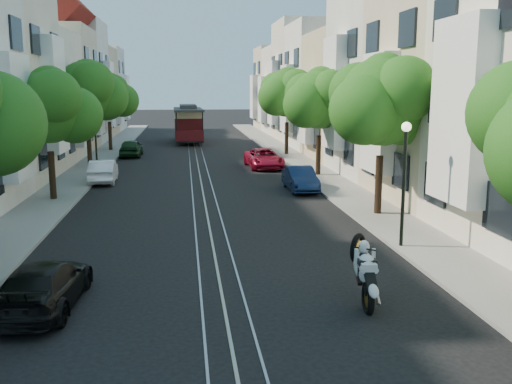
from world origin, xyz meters
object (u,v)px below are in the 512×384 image
object	(u,v)px
cable_car	(188,122)
parked_car_w_mid	(103,171)
tree_w_c	(87,92)
sportbike_rider	(364,269)
parked_car_w_near	(44,285)
tree_w_b	(49,109)
tree_e_b	(383,103)
lamp_east	(405,166)
lamp_west	(95,130)
tree_e_c	(321,101)
parked_car_w_far	(131,148)
tree_w_d	(109,97)
parked_car_e_far	(264,158)
parked_car_e_mid	(300,179)
tree_e_d	(288,94)

from	to	relation	value
cable_car	parked_car_w_mid	distance (m)	24.41
tree_w_c	sportbike_rider	xyz separation A→B (m)	(10.63, -25.67, -4.13)
parked_car_w_mid	parked_car_w_near	bearing A→B (deg)	91.01
tree_w_b	tree_w_c	xyz separation A→B (m)	(0.00, 11.00, 0.67)
sportbike_rider	parked_car_w_near	xyz separation A→B (m)	(-7.89, 0.73, -0.34)
tree_e_b	lamp_east	bearing A→B (deg)	-100.93
lamp_west	tree_e_c	bearing A→B (deg)	-8.49
tree_w_b	lamp_east	distance (m)	16.81
parked_car_w_far	lamp_west	bearing A→B (deg)	83.71
tree_e_b	tree_w_d	size ratio (longest dim) A/B	1.03
tree_e_c	tree_w_c	distance (m)	15.25
tree_w_d	parked_car_w_near	world-z (taller)	tree_w_d
tree_e_b	parked_car_e_far	world-z (taller)	tree_e_b
tree_w_b	parked_car_w_far	bearing A→B (deg)	83.35
lamp_east	parked_car_e_far	size ratio (longest dim) A/B	0.89
lamp_east	parked_car_e_mid	xyz separation A→B (m)	(-1.18, 11.27, -2.21)
parked_car_w_mid	parked_car_w_far	xyz separation A→B (m)	(0.49, 12.37, 0.03)
tree_e_b	parked_car_w_far	xyz separation A→B (m)	(-12.34, 22.69, -4.05)
parked_car_w_far	tree_w_c	bearing A→B (deg)	73.79
tree_w_c	tree_w_d	xyz separation A→B (m)	(-0.00, 11.00, -0.47)
tree_w_d	parked_car_e_far	size ratio (longest dim) A/B	1.39
tree_e_b	parked_car_e_far	xyz separation A→B (m)	(-2.86, 15.06, -4.08)
tree_e_d	tree_w_d	world-z (taller)	tree_e_d
tree_w_d	parked_car_e_mid	bearing A→B (deg)	-59.36
parked_car_w_far	tree_e_d	bearing A→B (deg)	177.74
tree_e_b	parked_car_w_far	world-z (taller)	tree_e_b
parked_car_w_mid	tree_w_b	bearing A→B (deg)	71.05
cable_car	parked_car_w_far	size ratio (longest dim) A/B	2.19
tree_e_d	parked_car_w_near	size ratio (longest dim) A/B	1.65
tree_w_d	cable_car	distance (m)	10.10
tree_e_d	cable_car	xyz separation A→B (m)	(-7.76, 12.16, -2.87)
tree_w_c	sportbike_rider	distance (m)	28.09
tree_e_b	sportbike_rider	xyz separation A→B (m)	(-3.77, -9.67, -3.80)
sportbike_rider	parked_car_w_near	size ratio (longest dim) A/B	0.50
parked_car_w_far	parked_car_w_near	bearing A→B (deg)	92.16
tree_e_d	parked_car_w_near	world-z (taller)	tree_e_d
tree_w_b	parked_car_w_mid	bearing A→B (deg)	73.49
tree_w_c	tree_w_d	size ratio (longest dim) A/B	1.09
parked_car_e_far	parked_car_w_near	xyz separation A→B (m)	(-8.80, -24.00, -0.05)
tree_e_b	parked_car_e_mid	distance (m)	7.81
tree_w_d	parked_car_w_near	distance (m)	36.27
tree_e_b	parked_car_e_mid	xyz separation A→B (m)	(-2.14, 6.30, -4.10)
tree_w_b	parked_car_w_far	size ratio (longest dim) A/B	1.56
sportbike_rider	parked_car_w_far	distance (m)	33.48
parked_car_w_near	parked_car_w_far	size ratio (longest dim) A/B	1.03
tree_w_c	sportbike_rider	size ratio (longest dim) A/B	3.40
lamp_east	parked_car_w_far	size ratio (longest dim) A/B	1.03
tree_e_c	tree_w_c	bearing A→B (deg)	160.85
lamp_east	cable_car	size ratio (longest dim) A/B	0.47
tree_w_b	tree_w_c	world-z (taller)	tree_w_c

